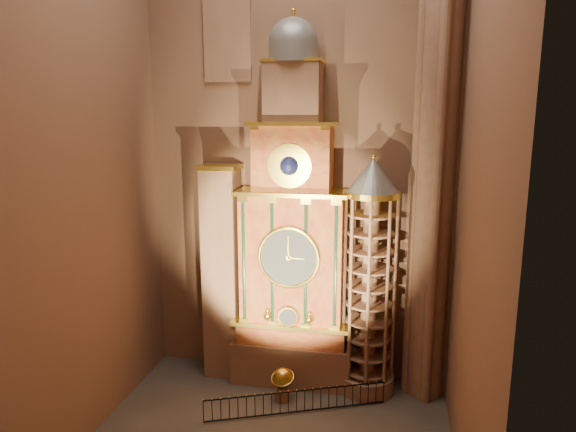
% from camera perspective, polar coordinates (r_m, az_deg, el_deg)
% --- Properties ---
extents(wall_back, '(22.00, 0.00, 22.00)m').
position_cam_1_polar(wall_back, '(23.64, 1.03, 7.72)').
color(wall_back, brown).
rests_on(wall_back, floor).
extents(wall_left, '(0.00, 22.00, 22.00)m').
position_cam_1_polar(wall_left, '(20.58, -21.84, 6.40)').
color(wall_left, brown).
rests_on(wall_left, floor).
extents(wall_right, '(0.00, 22.00, 22.00)m').
position_cam_1_polar(wall_right, '(17.52, 20.57, 5.79)').
color(wall_right, brown).
rests_on(wall_right, floor).
extents(astronomical_clock, '(5.60, 2.41, 16.70)m').
position_cam_1_polar(astronomical_clock, '(23.30, 0.54, -3.11)').
color(astronomical_clock, '#8C634C').
rests_on(astronomical_clock, floor).
extents(portrait_tower, '(1.80, 1.60, 10.20)m').
position_cam_1_polar(portrait_tower, '(24.57, -7.32, -6.15)').
color(portrait_tower, '#8C634C').
rests_on(portrait_tower, floor).
extents(stair_turret, '(2.50, 2.50, 10.80)m').
position_cam_1_polar(stair_turret, '(23.08, 9.05, -7.04)').
color(stair_turret, '#8C634C').
rests_on(stair_turret, floor).
extents(gothic_pier, '(2.04, 2.04, 22.00)m').
position_cam_1_polar(gothic_pier, '(22.36, 16.26, 7.08)').
color(gothic_pier, '#8C634C').
rests_on(gothic_pier, floor).
extents(stained_glass_window, '(2.20, 0.14, 5.20)m').
position_cam_1_polar(stained_glass_window, '(24.62, -6.81, 20.63)').
color(stained_glass_window, navy).
rests_on(stained_glass_window, wall_back).
extents(celestial_globe, '(1.24, 1.20, 1.50)m').
position_cam_1_polar(celestial_globe, '(23.73, -0.61, -17.88)').
color(celestial_globe, '#8C634C').
rests_on(celestial_globe, floor).
extents(iron_railing, '(7.21, 3.00, 1.00)m').
position_cam_1_polar(iron_railing, '(23.00, 0.96, -19.94)').
color(iron_railing, black).
rests_on(iron_railing, floor).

